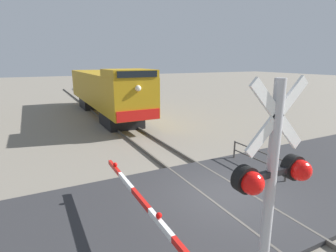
# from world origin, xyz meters

# --- Properties ---
(ground_plane) EXTENTS (160.00, 160.00, 0.00)m
(ground_plane) POSITION_xyz_m (0.00, 0.00, 0.00)
(ground_plane) COLOR gray
(rail_track_left) EXTENTS (0.08, 80.00, 0.15)m
(rail_track_left) POSITION_xyz_m (-0.72, 0.00, 0.07)
(rail_track_left) COLOR #59544C
(rail_track_left) RESTS_ON ground_plane
(rail_track_right) EXTENTS (0.08, 80.00, 0.15)m
(rail_track_right) POSITION_xyz_m (0.72, 0.00, 0.07)
(rail_track_right) COLOR #59544C
(rail_track_right) RESTS_ON ground_plane
(road_surface) EXTENTS (36.00, 6.10, 0.14)m
(road_surface) POSITION_xyz_m (0.00, 0.00, 0.07)
(road_surface) COLOR #2D2D30
(road_surface) RESTS_ON ground_plane
(locomotive) EXTENTS (2.87, 15.87, 4.04)m
(locomotive) POSITION_xyz_m (0.00, 15.94, 2.14)
(locomotive) COLOR black
(locomotive) RESTS_ON ground_plane
(crossing_signal) EXTENTS (1.18, 0.33, 4.42)m
(crossing_signal) POSITION_xyz_m (-3.01, -4.33, 2.78)
(crossing_signal) COLOR #ADADB2
(crossing_signal) RESTS_ON ground_plane
(guard_railing) EXTENTS (0.08, 2.97, 0.95)m
(guard_railing) POSITION_xyz_m (2.60, 1.28, 0.63)
(guard_railing) COLOR #4C4742
(guard_railing) RESTS_ON ground_plane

